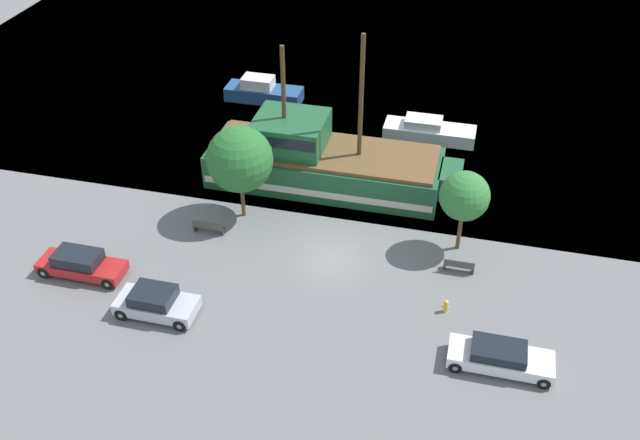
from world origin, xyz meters
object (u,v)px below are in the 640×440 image
moored_boat_outer (263,92)px  parked_car_curb_rear (156,303)px  parked_car_curb_front (500,357)px  moored_boat_dockside (428,131)px  bench_promenade_east (208,227)px  fire_hydrant (446,306)px  bench_promenade_west (459,266)px  parked_car_curb_mid (81,264)px  pirate_ship (321,161)px

moored_boat_outer → parked_car_curb_rear: 24.85m
moored_boat_outer → parked_car_curb_front: bearing=-51.2°
moored_boat_dockside → bench_promenade_east: bearing=-127.9°
fire_hydrant → bench_promenade_east: size_ratio=0.41×
bench_promenade_east → bench_promenade_west: 14.87m
parked_car_curb_front → fire_hydrant: parked_car_curb_front is taller
moored_boat_dockside → parked_car_curb_mid: moored_boat_dockside is taller
pirate_ship → moored_boat_outer: (-7.38, 10.53, -0.89)m
pirate_ship → moored_boat_dockside: bearing=50.8°
parked_car_curb_mid → bench_promenade_west: (20.33, 5.25, -0.29)m
bench_promenade_east → parked_car_curb_front: bearing=-21.0°
bench_promenade_east → bench_promenade_west: bearing=-0.0°
pirate_ship → parked_car_curb_mid: (-10.68, -12.32, -0.90)m
fire_hydrant → bench_promenade_east: 14.89m
parked_car_curb_mid → bench_promenade_east: 7.59m
parked_car_curb_rear → bench_promenade_east: bearing=89.3°
pirate_ship → moored_boat_dockside: size_ratio=2.49×
moored_boat_dockside → parked_car_curb_mid: (-16.84, -19.87, 0.11)m
parked_car_curb_rear → moored_boat_dockside: bearing=62.2°
pirate_ship → bench_promenade_east: size_ratio=8.70×
pirate_ship → bench_promenade_west: pirate_ship is taller
moored_boat_outer → bench_promenade_west: size_ratio=3.56×
moored_boat_dockside → bench_promenade_east: moored_boat_dockside is taller
moored_boat_dockside → bench_promenade_east: 18.52m
parked_car_curb_rear → bench_promenade_west: bearing=25.6°
fire_hydrant → bench_promenade_west: 3.44m
moored_boat_outer → fire_hydrant: size_ratio=7.92×
bench_promenade_east → bench_promenade_west: (14.87, -0.01, -0.01)m
moored_boat_outer → bench_promenade_west: bearing=-45.9°
moored_boat_outer → parked_car_curb_front: moored_boat_outer is taller
parked_car_curb_mid → bench_promenade_east: size_ratio=2.58×
parked_car_curb_rear → bench_promenade_west: size_ratio=2.48×
parked_car_curb_front → parked_car_curb_rear: bearing=-178.3°
bench_promenade_east → moored_boat_outer: bearing=97.0°
moored_boat_dockside → parked_car_curb_front: bearing=-74.3°
parked_car_curb_mid → bench_promenade_west: parked_car_curb_mid is taller
parked_car_curb_front → bench_promenade_east: bearing=159.0°
parked_car_curb_front → bench_promenade_west: size_ratio=2.92×
moored_boat_outer → parked_car_curb_mid: (-3.30, -22.85, -0.01)m
parked_car_curb_rear → fire_hydrant: 15.05m
parked_car_curb_mid → pirate_ship: bearing=49.1°
moored_boat_outer → bench_promenade_east: bearing=-83.0°
pirate_ship → moored_boat_outer: size_ratio=2.70×
parked_car_curb_mid → moored_boat_dockside: bearing=49.7°
moored_boat_outer → parked_car_curb_mid: bearing=-98.2°
fire_hydrant → bench_promenade_west: bench_promenade_west is taller
parked_car_curb_rear → fire_hydrant: parked_car_curb_rear is taller
moored_boat_outer → parked_car_curb_mid: 23.08m
moored_boat_dockside → parked_car_curb_mid: size_ratio=1.35×
parked_car_curb_front → bench_promenade_east: parked_car_curb_front is taller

